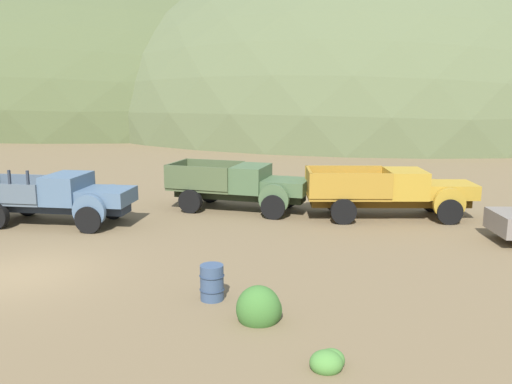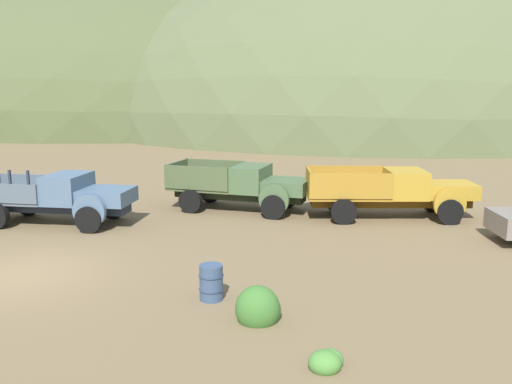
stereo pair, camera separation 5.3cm
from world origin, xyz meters
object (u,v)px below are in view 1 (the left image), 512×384
(truck_mustard, at_px, (400,192))
(truck_chalk_blue, at_px, (65,198))
(truck_weathered_green, at_px, (248,187))
(oil_drum_by_truck, at_px, (212,282))

(truck_mustard, bearing_deg, truck_chalk_blue, -174.98)
(truck_chalk_blue, xyz_separation_m, truck_weathered_green, (6.64, 2.46, 0.01))
(truck_mustard, distance_m, oil_drum_by_truck, 10.66)
(truck_weathered_green, height_order, oil_drum_by_truck, truck_weathered_green)
(truck_weathered_green, distance_m, truck_mustard, 6.10)
(truck_chalk_blue, height_order, oil_drum_by_truck, truck_chalk_blue)
(truck_chalk_blue, relative_size, truck_weathered_green, 1.00)
(truck_chalk_blue, xyz_separation_m, truck_mustard, (12.66, 1.48, 0.02))
(truck_chalk_blue, relative_size, oil_drum_by_truck, 6.96)
(truck_chalk_blue, bearing_deg, truck_weathered_green, 27.07)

